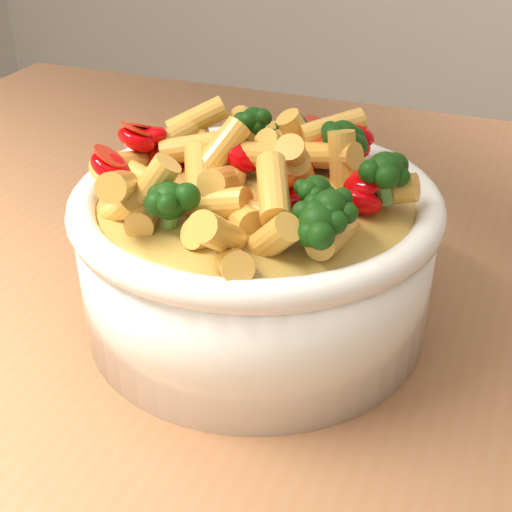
% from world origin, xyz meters
% --- Properties ---
extents(table, '(1.20, 0.80, 0.90)m').
position_xyz_m(table, '(0.00, 0.00, 0.80)').
color(table, '#A16A45').
rests_on(table, ground).
extents(serving_bowl, '(0.23, 0.23, 0.10)m').
position_xyz_m(serving_bowl, '(-0.07, -0.07, 0.95)').
color(serving_bowl, white).
rests_on(serving_bowl, table).
extents(pasta_salad, '(0.19, 0.19, 0.04)m').
position_xyz_m(pasta_salad, '(-0.07, -0.07, 1.01)').
color(pasta_salad, '#F4B64D').
rests_on(pasta_salad, serving_bowl).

